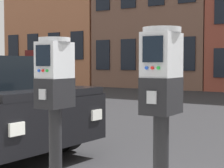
% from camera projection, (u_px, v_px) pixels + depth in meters
% --- Properties ---
extents(parking_meter_near_kerb, '(0.22, 0.26, 1.35)m').
position_uv_depth(parking_meter_near_kerb, '(55.00, 99.00, 2.61)').
color(parking_meter_near_kerb, black).
rests_on(parking_meter_near_kerb, sidewalk_slab).
extents(parking_meter_twin_adjacent, '(0.22, 0.26, 1.38)m').
position_uv_depth(parking_meter_twin_adjacent, '(161.00, 103.00, 2.16)').
color(parking_meter_twin_adjacent, black).
rests_on(parking_meter_twin_adjacent, sidewalk_slab).
extents(townhouse_cream_stone, '(6.40, 5.72, 9.52)m').
position_uv_depth(townhouse_cream_stone, '(166.00, 1.00, 21.37)').
color(townhouse_cream_stone, brown).
rests_on(townhouse_cream_stone, ground_plane).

